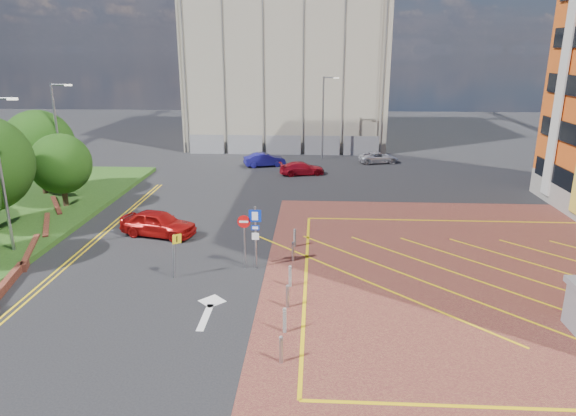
# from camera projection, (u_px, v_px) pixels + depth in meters

# --- Properties ---
(ground) EXTENTS (140.00, 140.00, 0.00)m
(ground) POSITION_uv_depth(u_px,v_px,m) (243.00, 276.00, 24.63)
(ground) COLOR black
(ground) RESTS_ON ground
(forecourt) EXTENTS (26.00, 26.00, 0.02)m
(forecourt) POSITION_uv_depth(u_px,v_px,m) (542.00, 283.00, 23.89)
(forecourt) COLOR brown
(forecourt) RESTS_ON ground
(retaining_wall) EXTENTS (6.06, 20.33, 0.40)m
(retaining_wall) POSITION_uv_depth(u_px,v_px,m) (27.00, 252.00, 27.11)
(retaining_wall) COLOR brown
(retaining_wall) RESTS_ON ground
(tree_c) EXTENTS (4.00, 4.00, 4.90)m
(tree_c) POSITION_uv_depth(u_px,v_px,m) (61.00, 164.00, 33.95)
(tree_c) COLOR #3D2B1C
(tree_c) RESTS_ON grass_bed
(tree_d) EXTENTS (5.00, 5.00, 6.08)m
(tree_d) POSITION_uv_depth(u_px,v_px,m) (39.00, 145.00, 36.77)
(tree_d) COLOR #3D2B1C
(tree_d) RESTS_ON grass_bed
(lamp_left_near) EXTENTS (1.53, 0.16, 8.00)m
(lamp_left_near) POSITION_uv_depth(u_px,v_px,m) (2.00, 169.00, 25.82)
(lamp_left_near) COLOR #9EA0A8
(lamp_left_near) RESTS_ON grass_bed
(lamp_left_far) EXTENTS (1.53, 0.16, 8.00)m
(lamp_left_far) POSITION_uv_depth(u_px,v_px,m) (59.00, 137.00, 35.47)
(lamp_left_far) COLOR #9EA0A8
(lamp_left_far) RESTS_ON grass_bed
(lamp_back) EXTENTS (1.53, 0.16, 8.00)m
(lamp_back) POSITION_uv_depth(u_px,v_px,m) (324.00, 115.00, 49.84)
(lamp_back) COLOR #9EA0A8
(lamp_back) RESTS_ON ground
(sign_cluster) EXTENTS (1.17, 0.12, 3.20)m
(sign_cluster) POSITION_uv_depth(u_px,v_px,m) (251.00, 231.00, 24.98)
(sign_cluster) COLOR #9EA0A8
(sign_cluster) RESTS_ON ground
(warning_sign) EXTENTS (0.52, 0.37, 2.24)m
(warning_sign) POSITION_uv_depth(u_px,v_px,m) (175.00, 250.00, 24.02)
(warning_sign) COLOR #9EA0A8
(warning_sign) RESTS_ON ground
(bollard_row) EXTENTS (0.14, 11.14, 0.90)m
(bollard_row) POSITION_uv_depth(u_px,v_px,m) (289.00, 284.00, 22.78)
(bollard_row) COLOR #9EA0A8
(bollard_row) RESTS_ON forecourt
(construction_building) EXTENTS (21.20, 19.20, 22.00)m
(construction_building) POSITION_uv_depth(u_px,v_px,m) (289.00, 44.00, 59.54)
(construction_building) COLOR gray
(construction_building) RESTS_ON ground
(construction_fence) EXTENTS (21.60, 0.06, 2.00)m
(construction_fence) POSITION_uv_depth(u_px,v_px,m) (293.00, 145.00, 52.90)
(construction_fence) COLOR gray
(construction_fence) RESTS_ON ground
(car_red_left) EXTENTS (4.75, 2.84, 1.51)m
(car_red_left) POSITION_uv_depth(u_px,v_px,m) (158.00, 223.00, 29.83)
(car_red_left) COLOR #A00F0D
(car_red_left) RESTS_ON ground
(car_blue_back) EXTENTS (4.03, 2.45, 1.26)m
(car_blue_back) POSITION_uv_depth(u_px,v_px,m) (265.00, 160.00, 47.72)
(car_blue_back) COLOR navy
(car_blue_back) RESTS_ON ground
(car_red_back) EXTENTS (4.15, 2.46, 1.13)m
(car_red_back) POSITION_uv_depth(u_px,v_px,m) (302.00, 168.00, 44.52)
(car_red_back) COLOR #A00D1B
(car_red_back) RESTS_ON ground
(car_silver_back) EXTENTS (4.09, 2.51, 1.06)m
(car_silver_back) POSITION_uv_depth(u_px,v_px,m) (378.00, 157.00, 49.18)
(car_silver_back) COLOR silver
(car_silver_back) RESTS_ON ground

